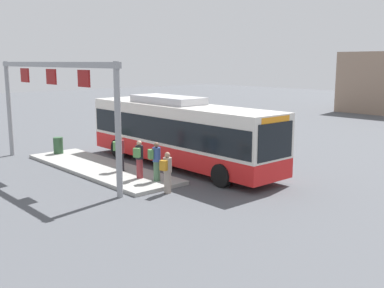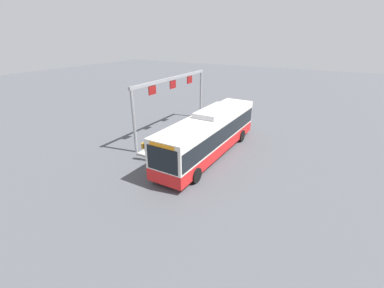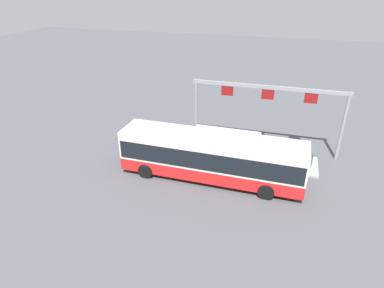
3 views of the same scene
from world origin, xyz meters
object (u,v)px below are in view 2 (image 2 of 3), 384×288
bus_main (210,132)px  person_waiting_far (179,132)px  person_waiting_near (162,143)px  person_waiting_mid (166,139)px  person_boarding (146,150)px  trash_bin (207,119)px

bus_main → person_waiting_far: bus_main is taller
person_waiting_near → person_waiting_mid: bearing=127.6°
person_waiting_near → person_boarding: bearing=-88.5°
person_waiting_mid → trash_bin: (-7.47, -0.13, -0.44)m
person_waiting_near → person_waiting_mid: 0.89m
person_waiting_near → trash_bin: 8.34m
bus_main → trash_bin: (-6.30, -3.41, -1.20)m
bus_main → person_waiting_mid: (1.16, -3.28, -0.76)m
bus_main → person_waiting_near: size_ratio=7.22×
person_boarding → person_waiting_mid: size_ratio=1.00×
bus_main → person_waiting_mid: bus_main is taller
person_waiting_near → person_waiting_far: size_ratio=1.00×
bus_main → person_waiting_far: bearing=-99.2°
bus_main → person_waiting_near: (2.02, -3.03, -0.76)m
person_waiting_mid → trash_bin: size_ratio=1.86×
trash_bin → person_boarding: bearing=-0.5°
person_boarding → bus_main: bearing=28.2°
person_waiting_near → person_waiting_mid: same height
person_boarding → person_waiting_far: size_ratio=1.00×
person_waiting_far → bus_main: bearing=22.7°
person_waiting_near → person_waiting_far: (-2.57, -0.10, 0.00)m
trash_bin → bus_main: bearing=28.4°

